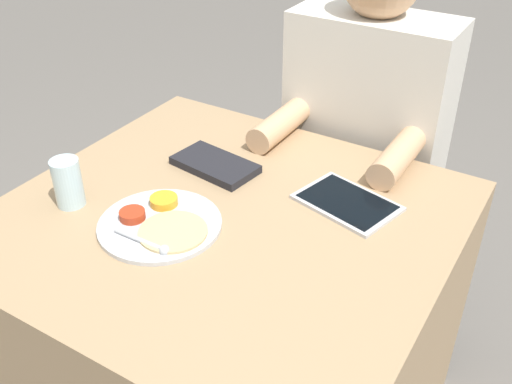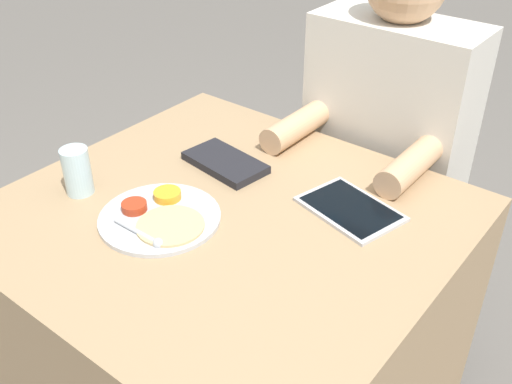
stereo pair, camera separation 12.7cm
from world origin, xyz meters
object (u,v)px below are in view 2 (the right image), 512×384
Objects in this scene: red_notebook at (225,163)px; tablet_device at (350,209)px; thali_tray at (160,217)px; person_diner at (381,174)px; drinking_glass at (77,171)px.

tablet_device is at bearing 4.14° from red_notebook.
thali_tray is at bearing -81.62° from red_notebook.
thali_tray is at bearing -136.85° from tablet_device.
person_diner reaches higher than thali_tray.
tablet_device is at bearing 31.27° from drinking_glass.
thali_tray is 1.20× the size of red_notebook.
tablet_device is at bearing 43.15° from thali_tray.
red_notebook is at bearing 98.38° from thali_tray.
person_diner reaches higher than tablet_device.
thali_tray reaches higher than tablet_device.
drinking_glass is at bearing -148.73° from tablet_device.
person_diner reaches higher than red_notebook.
tablet_device is 0.20× the size of person_diner.
thali_tray is 1.08× the size of tablet_device.
thali_tray is 0.41m from tablet_device.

